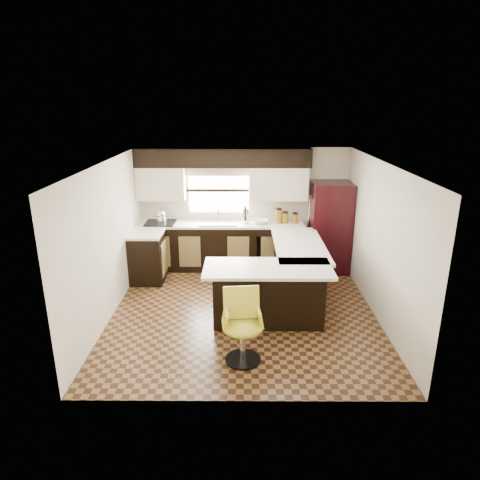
{
  "coord_description": "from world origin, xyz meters",
  "views": [
    {
      "loc": [
        -0.02,
        -6.27,
        3.28
      ],
      "look_at": [
        -0.06,
        0.45,
        1.07
      ],
      "focal_mm": 32.0,
      "sensor_mm": 36.0,
      "label": 1
    }
  ],
  "objects_px": {
    "peninsula_long": "(295,271)",
    "bar_chair": "(243,328)",
    "refrigerator": "(329,227)",
    "peninsula_return": "(268,295)"
  },
  "relations": [
    {
      "from": "peninsula_return",
      "to": "bar_chair",
      "type": "relative_size",
      "value": 1.7
    },
    {
      "from": "refrigerator",
      "to": "bar_chair",
      "type": "relative_size",
      "value": 1.83
    },
    {
      "from": "peninsula_long",
      "to": "bar_chair",
      "type": "distance_m",
      "value": 2.22
    },
    {
      "from": "refrigerator",
      "to": "bar_chair",
      "type": "distance_m",
      "value": 3.67
    },
    {
      "from": "peninsula_long",
      "to": "peninsula_return",
      "type": "distance_m",
      "value": 1.11
    },
    {
      "from": "bar_chair",
      "to": "peninsula_return",
      "type": "bearing_deg",
      "value": 63.48
    },
    {
      "from": "peninsula_long",
      "to": "refrigerator",
      "type": "bearing_deg",
      "value": 56.33
    },
    {
      "from": "peninsula_long",
      "to": "refrigerator",
      "type": "relative_size",
      "value": 1.1
    },
    {
      "from": "peninsula_long",
      "to": "refrigerator",
      "type": "distance_m",
      "value": 1.51
    },
    {
      "from": "peninsula_return",
      "to": "refrigerator",
      "type": "distance_m",
      "value": 2.58
    }
  ]
}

